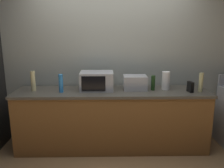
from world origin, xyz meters
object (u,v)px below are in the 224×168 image
bottle_wine (153,83)px  microwave (97,81)px  cordless_phone (190,87)px  toaster_oven (135,83)px  bottle_hand_soap (33,81)px  bottle_spray_cleaner (61,83)px  bottle_vinegar (201,82)px  paper_towel_roll (166,81)px

bottle_wine → microwave: bearing=178.2°
cordless_phone → toaster_oven: bearing=156.7°
microwave → bottle_wine: microwave is taller
bottle_wine → bottle_hand_soap: bearing=-179.6°
bottle_hand_soap → microwave: bearing=2.5°
cordless_phone → bottle_spray_cleaner: (-1.85, 0.02, 0.06)m
microwave → bottle_hand_soap: bottle_hand_soap is taller
bottle_wine → bottle_vinegar: bearing=-8.6°
microwave → bottle_spray_cleaner: 0.52m
bottle_hand_soap → paper_towel_roll: bearing=1.2°
cordless_phone → bottle_spray_cleaner: size_ratio=0.58×
toaster_oven → bottle_spray_cleaner: (-1.07, -0.13, 0.03)m
bottle_wine → bottle_vinegar: (0.67, -0.10, 0.03)m
bottle_spray_cleaner → bottle_vinegar: bottle_vinegar is taller
cordless_phone → bottle_vinegar: bottle_vinegar is taller
bottle_wine → bottle_vinegar: 0.68m
cordless_phone → bottle_vinegar: 0.16m
bottle_hand_soap → bottle_vinegar: bearing=-2.1°
paper_towel_roll → bottle_wine: paper_towel_roll is taller
toaster_oven → paper_towel_roll: size_ratio=1.26×
toaster_oven → bottle_vinegar: size_ratio=1.24×
toaster_oven → paper_towel_roll: 0.46m
paper_towel_roll → bottle_hand_soap: 1.94m
paper_towel_roll → bottle_hand_soap: bearing=-178.8°
microwave → paper_towel_roll: size_ratio=1.78×
toaster_oven → bottle_hand_soap: (-1.49, -0.05, 0.04)m
bottle_hand_soap → toaster_oven: bearing=2.0°
paper_towel_roll → cordless_phone: size_ratio=1.80×
paper_towel_roll → bottle_hand_soap: (-1.94, -0.04, 0.01)m
bottle_spray_cleaner → bottle_wine: (1.33, 0.09, -0.02)m
paper_towel_roll → bottle_wine: bearing=-171.7°
toaster_oven → cordless_phone: 0.79m
microwave → bottle_hand_soap: 0.92m
cordless_phone → bottle_hand_soap: bearing=165.2°
bottle_hand_soap → bottle_vinegar: bottle_hand_soap is taller
bottle_hand_soap → bottle_wine: bearing=0.4°
cordless_phone → bottle_wine: size_ratio=0.69×
bottle_vinegar → cordless_phone: bearing=-175.8°
microwave → bottle_vinegar: size_ratio=1.75×
bottle_vinegar → bottle_wine: bearing=171.4°
toaster_oven → bottle_wine: (0.26, -0.04, 0.00)m
paper_towel_roll → microwave: bearing=-179.9°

